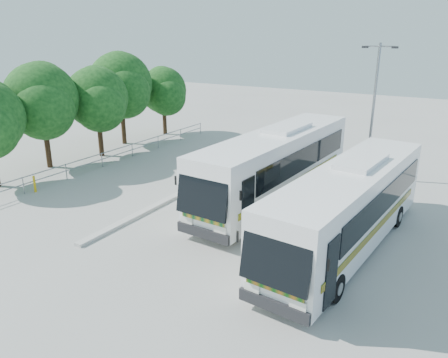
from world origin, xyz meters
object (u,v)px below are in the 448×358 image
Objects in this scene: tree_far_b at (42,100)px; tree_far_c at (98,98)px; bollard at (35,184)px; coach_main at (276,164)px; tree_far_d at (121,84)px; tree_far_e at (164,90)px; lamppost at (373,107)px; coach_adjacent at (349,206)px.

tree_far_b is 1.07× the size of tree_far_c.
coach_main is at bearing 25.58° from bollard.
tree_far_c is at bearing 77.09° from tree_far_b.
tree_far_b reaches higher than bollard.
bollard is at bearing -72.27° from tree_far_d.
tree_far_c reaches higher than tree_far_e.
tree_far_d is 4.65m from tree_far_e.
tree_far_c reaches higher than bollard.
tree_far_e is 6.19× the size of bollard.
tree_far_e is at bearing 100.50° from bollard.
tree_far_d is at bearing 164.53° from coach_main.
tree_far_b is at bearing -159.41° from lamppost.
tree_far_b is 7.61m from tree_far_d.
coach_adjacent is at bearing -33.88° from tree_far_e.
tree_far_d is (-0.30, 7.60, 0.25)m from tree_far_b.
lamppost is at bearing 14.15° from tree_far_c.
tree_far_d is 12.63m from bollard.
bollard is (-12.31, -5.89, -1.55)m from coach_main.
lamppost reaches higher than tree_far_c.
tree_far_c reaches higher than coach_adjacent.
lamppost is (19.29, 0.86, -0.32)m from tree_far_d.
coach_adjacent is at bearing -3.93° from tree_far_b.
tree_far_c is 0.48× the size of coach_main.
tree_far_b is 20.73m from coach_adjacent.
tree_far_e reaches higher than coach_adjacent.
tree_far_b reaches higher than tree_far_c.
bollard is (-15.68, -12.16, -4.02)m from lamppost.
tree_far_c is 1.10× the size of tree_far_e.
tree_far_d is 22.86m from coach_adjacent.
coach_main is 14.08× the size of bollard.
coach_adjacent is (20.12, -13.51, -1.99)m from tree_far_e.
tree_far_e is (0.39, 12.10, -0.68)m from tree_far_b.
tree_far_b is 6.43m from bollard.
tree_far_c is at bearing -86.46° from tree_far_e.
tree_far_e is 0.73× the size of lamppost.
lamppost is (-1.52, 9.87, 2.60)m from coach_adjacent.
coach_main is at bearing 148.51° from coach_adjacent.
tree_far_e is at bearing 150.26° from coach_main.
coach_main is (15.24, -9.90, -1.86)m from tree_far_e.
tree_far_b is at bearing -87.77° from tree_far_d.
tree_far_b is 20.80m from lamppost.
bollard is at bearing -145.63° from lamppost.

